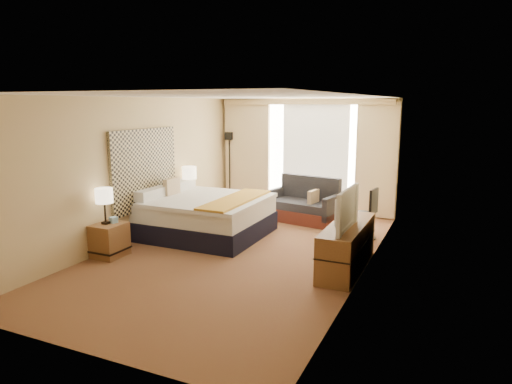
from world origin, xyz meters
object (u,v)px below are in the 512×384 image
at_px(media_dresser, 347,246).
at_px(loveseat, 304,206).
at_px(floor_lamp, 229,154).
at_px(television, 341,208).
at_px(desk_chair, 367,216).
at_px(nightstand_left, 110,240).
at_px(lamp_left, 104,196).
at_px(nightstand_right, 191,209).
at_px(lamp_right, 189,173).
at_px(bed, 205,215).

relative_size(media_dresser, loveseat, 1.11).
xyz_separation_m(floor_lamp, television, (3.68, -3.60, -0.27)).
distance_m(desk_chair, television, 2.08).
height_order(nightstand_left, loveseat, loveseat).
relative_size(floor_lamp, lamp_left, 3.01).
bearing_deg(television, nightstand_right, 65.60).
bearing_deg(desk_chair, nightstand_left, -134.24).
bearing_deg(desk_chair, television, -81.68).
bearing_deg(nightstand_right, lamp_left, -90.88).
bearing_deg(nightstand_left, loveseat, 58.31).
xyz_separation_m(nightstand_left, lamp_right, (-0.02, 2.51, 0.76)).
height_order(loveseat, lamp_left, lamp_left).
xyz_separation_m(loveseat, lamp_right, (-2.21, -1.04, 0.73)).
bearing_deg(lamp_right, nightstand_left, -89.47).
distance_m(media_dresser, lamp_left, 3.94).
relative_size(lamp_left, lamp_right, 0.94).
distance_m(loveseat, lamp_left, 4.26).
height_order(media_dresser, lamp_right, lamp_right).
height_order(nightstand_right, desk_chair, desk_chair).
relative_size(lamp_left, television, 0.57).
bearing_deg(nightstand_left, lamp_left, -154.50).
relative_size(nightstand_right, floor_lamp, 0.31).
height_order(nightstand_left, nightstand_right, same).
xyz_separation_m(nightstand_left, desk_chair, (3.67, 2.75, 0.15)).
height_order(nightstand_right, floor_lamp, floor_lamp).
xyz_separation_m(media_dresser, television, (-0.05, -0.30, 0.65)).
bearing_deg(bed, television, -18.85).
bearing_deg(nightstand_left, media_dresser, 15.84).
distance_m(media_dresser, lamp_right, 4.06).
distance_m(floor_lamp, lamp_right, 1.86).
xyz_separation_m(nightstand_right, media_dresser, (3.70, -1.45, 0.07)).
height_order(lamp_left, television, television).
distance_m(nightstand_right, media_dresser, 3.97).
distance_m(nightstand_left, television, 3.80).
bearing_deg(bed, desk_chair, 19.72).
height_order(nightstand_left, media_dresser, media_dresser).
bearing_deg(bed, loveseat, 52.83).
bearing_deg(nightstand_left, bed, 64.89).
distance_m(nightstand_right, floor_lamp, 2.10).
height_order(lamp_right, television, television).
xyz_separation_m(bed, floor_lamp, (-0.84, 2.62, 0.88)).
height_order(nightstand_right, loveseat, loveseat).
bearing_deg(bed, nightstand_left, -115.11).
xyz_separation_m(nightstand_left, lamp_left, (-0.04, -0.02, 0.74)).
bearing_deg(bed, floor_lamp, 107.72).
bearing_deg(lamp_right, media_dresser, -21.35).
bearing_deg(nightstand_right, media_dresser, -21.40).
xyz_separation_m(bed, desk_chair, (2.86, 1.03, 0.04)).
bearing_deg(bed, media_dresser, -13.14).
bearing_deg(media_dresser, floor_lamp, 138.50).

